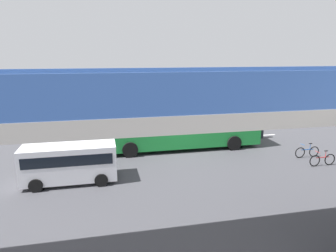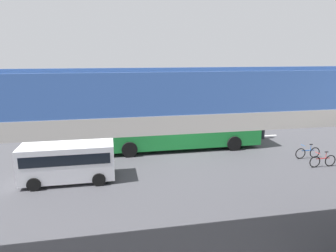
{
  "view_description": "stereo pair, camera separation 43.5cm",
  "coord_description": "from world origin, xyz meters",
  "px_view_note": "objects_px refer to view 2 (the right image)",
  "views": [
    {
      "loc": [
        5.11,
        19.4,
        6.65
      ],
      "look_at": [
        0.65,
        -1.26,
        1.6
      ],
      "focal_mm": 32.15,
      "sensor_mm": 36.0,
      "label": 1
    },
    {
      "loc": [
        4.69,
        19.49,
        6.65
      ],
      "look_at": [
        0.65,
        -1.26,
        1.6
      ],
      "focal_mm": 32.15,
      "sensor_mm": 36.0,
      "label": 2
    }
  ],
  "objects_px": {
    "bicycle_blue": "(308,153)",
    "traffic_sign": "(143,114)",
    "bicycle_red": "(323,161)",
    "pedestrian": "(263,128)",
    "city_bus": "(179,123)",
    "parked_van": "(68,160)"
  },
  "relations": [
    {
      "from": "bicycle_red",
      "to": "traffic_sign",
      "type": "bearing_deg",
      "value": -42.13
    },
    {
      "from": "bicycle_red",
      "to": "parked_van",
      "type": "bearing_deg",
      "value": -3.18
    },
    {
      "from": "bicycle_red",
      "to": "traffic_sign",
      "type": "relative_size",
      "value": 0.63
    },
    {
      "from": "traffic_sign",
      "to": "pedestrian",
      "type": "bearing_deg",
      "value": 165.51
    },
    {
      "from": "pedestrian",
      "to": "bicycle_blue",
      "type": "bearing_deg",
      "value": 96.44
    },
    {
      "from": "parked_van",
      "to": "traffic_sign",
      "type": "height_order",
      "value": "traffic_sign"
    },
    {
      "from": "bicycle_red",
      "to": "traffic_sign",
      "type": "distance_m",
      "value": 13.43
    },
    {
      "from": "city_bus",
      "to": "bicycle_red",
      "type": "height_order",
      "value": "city_bus"
    },
    {
      "from": "bicycle_blue",
      "to": "parked_van",
      "type": "bearing_deg",
      "value": 2.84
    },
    {
      "from": "pedestrian",
      "to": "parked_van",
      "type": "bearing_deg",
      "value": 21.65
    },
    {
      "from": "traffic_sign",
      "to": "city_bus",
      "type": "bearing_deg",
      "value": 121.63
    },
    {
      "from": "parked_van",
      "to": "pedestrian",
      "type": "relative_size",
      "value": 2.68
    },
    {
      "from": "city_bus",
      "to": "bicycle_blue",
      "type": "distance_m",
      "value": 8.76
    },
    {
      "from": "city_bus",
      "to": "bicycle_red",
      "type": "bearing_deg",
      "value": 145.17
    },
    {
      "from": "traffic_sign",
      "to": "bicycle_blue",
      "type": "bearing_deg",
      "value": 143.52
    },
    {
      "from": "bicycle_blue",
      "to": "pedestrian",
      "type": "height_order",
      "value": "pedestrian"
    },
    {
      "from": "parked_van",
      "to": "bicycle_blue",
      "type": "height_order",
      "value": "parked_van"
    },
    {
      "from": "bicycle_blue",
      "to": "traffic_sign",
      "type": "bearing_deg",
      "value": -36.48
    },
    {
      "from": "pedestrian",
      "to": "traffic_sign",
      "type": "xyz_separation_m",
      "value": [
        9.43,
        -2.44,
        1.0
      ]
    },
    {
      "from": "bicycle_red",
      "to": "pedestrian",
      "type": "relative_size",
      "value": 0.99
    },
    {
      "from": "city_bus",
      "to": "pedestrian",
      "type": "bearing_deg",
      "value": -170.7
    },
    {
      "from": "bicycle_red",
      "to": "bicycle_blue",
      "type": "distance_m",
      "value": 1.57
    }
  ]
}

